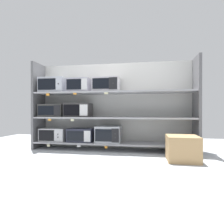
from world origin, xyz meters
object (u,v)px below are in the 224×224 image
object	(u,v)px
microwave_7	(107,85)
shipping_carton	(182,148)
microwave_1	(81,135)
microwave_0	(54,134)
microwave_3	(53,111)
microwave_2	(109,134)
microwave_4	(78,110)
microwave_5	(54,85)
microwave_6	(80,86)

from	to	relation	value
microwave_7	shipping_carton	xyz separation A→B (m)	(1.33, -0.61, -1.10)
microwave_1	microwave_7	xyz separation A→B (m)	(0.53, -0.00, 1.01)
microwave_0	microwave_3	size ratio (longest dim) A/B	1.07
microwave_2	microwave_3	xyz separation A→B (m)	(-1.18, 0.00, 0.47)
microwave_0	shipping_carton	bearing A→B (deg)	-14.02
microwave_3	microwave_4	world-z (taller)	microwave_4
microwave_4	microwave_5	bearing A→B (deg)	179.99
microwave_7	microwave_0	bearing A→B (deg)	-179.98
microwave_7	microwave_2	bearing A→B (deg)	-0.01
microwave_6	microwave_1	bearing A→B (deg)	0.16
microwave_2	microwave_3	distance (m)	1.27
microwave_3	microwave_5	xyz separation A→B (m)	(0.02, -0.00, 0.53)
microwave_5	microwave_6	world-z (taller)	microwave_5
microwave_1	microwave_5	size ratio (longest dim) A/B	0.95
microwave_0	microwave_6	bearing A→B (deg)	0.03
microwave_2	microwave_7	xyz separation A→B (m)	(-0.04, 0.00, 0.98)
microwave_6	shipping_carton	world-z (taller)	microwave_6
microwave_4	microwave_6	xyz separation A→B (m)	(0.04, 0.00, 0.50)
microwave_0	microwave_1	size ratio (longest dim) A/B	1.05
microwave_6	shipping_carton	bearing A→B (deg)	-18.00
microwave_3	microwave_6	bearing A→B (deg)	-0.01
microwave_1	microwave_3	distance (m)	0.79
shipping_carton	microwave_4	bearing A→B (deg)	162.36
microwave_5	microwave_7	distance (m)	1.12
microwave_4	microwave_6	distance (m)	0.50
microwave_2	shipping_carton	world-z (taller)	microwave_2
microwave_1	microwave_5	bearing A→B (deg)	-179.99
microwave_6	shipping_carton	size ratio (longest dim) A/B	0.93
microwave_1	microwave_5	distance (m)	1.19
microwave_7	shipping_carton	bearing A→B (deg)	-24.70
microwave_0	microwave_7	distance (m)	1.51
microwave_2	microwave_5	world-z (taller)	microwave_5
microwave_4	microwave_5	world-z (taller)	microwave_5
microwave_4	microwave_3	bearing A→B (deg)	179.97
microwave_5	microwave_1	bearing A→B (deg)	0.01
shipping_carton	microwave_1	bearing A→B (deg)	161.75
microwave_0	microwave_2	bearing A→B (deg)	0.02
microwave_6	microwave_5	bearing A→B (deg)	-180.00
microwave_5	microwave_3	bearing A→B (deg)	179.48
microwave_5	shipping_carton	distance (m)	2.77
microwave_0	microwave_1	world-z (taller)	microwave_1
microwave_2	microwave_5	xyz separation A→B (m)	(-1.17, -0.00, 1.00)
microwave_3	microwave_7	world-z (taller)	microwave_7
microwave_0	microwave_7	bearing A→B (deg)	0.02
microwave_2	shipping_carton	distance (m)	1.43
microwave_5	shipping_carton	xyz separation A→B (m)	(2.46, -0.61, -1.12)
microwave_0	microwave_4	xyz separation A→B (m)	(0.53, 0.00, 0.51)
microwave_2	microwave_6	xyz separation A→B (m)	(-0.60, -0.00, 0.98)
microwave_2	microwave_4	world-z (taller)	microwave_4
microwave_0	microwave_4	world-z (taller)	microwave_4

